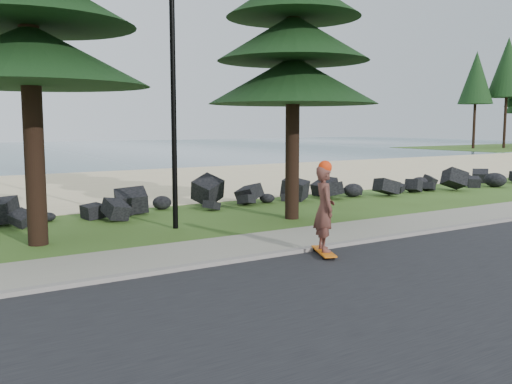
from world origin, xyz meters
TOP-DOWN VIEW (x-y plane):
  - ground at (0.00, 0.00)m, footprint 160.00×160.00m
  - road at (0.00, -4.50)m, footprint 160.00×7.00m
  - kerb at (0.00, -0.90)m, footprint 160.00×0.20m
  - sidewalk at (0.00, 0.20)m, footprint 160.00×2.00m
  - beach_sand at (0.00, 14.50)m, footprint 160.00×15.00m
  - seawall_boulders at (0.00, 5.60)m, footprint 60.00×2.40m
  - lamp_post at (0.00, 3.20)m, footprint 0.25×0.14m
  - skateboarder at (1.25, -1.40)m, footprint 0.66×1.08m

SIDE VIEW (x-z plane):
  - ground at x=0.00m, z-range 0.00..0.00m
  - seawall_boulders at x=0.00m, z-range -0.55..0.55m
  - beach_sand at x=0.00m, z-range 0.00..0.01m
  - road at x=0.00m, z-range 0.00..0.02m
  - sidewalk at x=0.00m, z-range 0.00..0.08m
  - kerb at x=0.00m, z-range 0.00..0.10m
  - skateboarder at x=1.25m, z-range 0.01..1.98m
  - lamp_post at x=0.00m, z-range 0.06..8.20m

